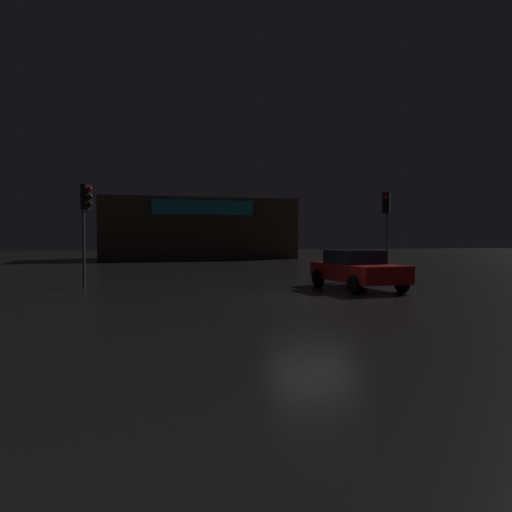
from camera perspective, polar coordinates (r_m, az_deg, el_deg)
ground_plane at (r=14.96m, az=6.56°, el=-4.97°), size 120.00×120.00×0.00m
store_building at (r=44.80m, az=-6.73°, el=3.09°), size 16.80×6.63×5.23m
traffic_signal_main at (r=19.46m, az=-18.80°, el=5.18°), size 0.43×0.41×3.79m
traffic_signal_opposite at (r=23.79m, az=14.63°, el=4.83°), size 0.42×0.42×3.91m
car_near at (r=18.26m, az=11.44°, el=-1.46°), size 2.21×4.21×1.39m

